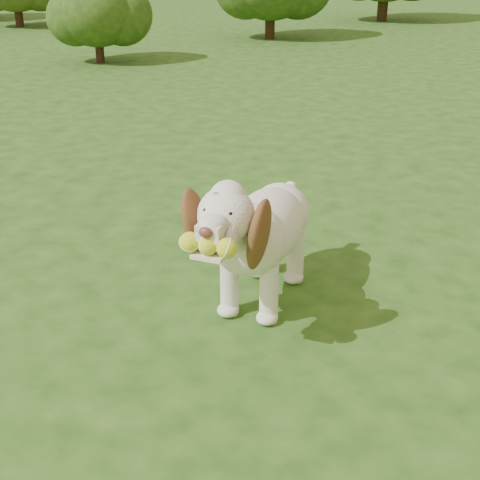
# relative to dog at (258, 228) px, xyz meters

# --- Properties ---
(ground) EXTENTS (80.00, 80.00, 0.00)m
(ground) POSITION_rel_dog_xyz_m (0.34, 0.08, -0.44)
(ground) COLOR #1C3F12
(ground) RESTS_ON ground
(dog) EXTENTS (0.55, 1.26, 0.82)m
(dog) POSITION_rel_dog_xyz_m (0.00, 0.00, 0.00)
(dog) COLOR silver
(dog) RESTS_ON ground
(shrub_a) EXTENTS (1.23, 1.23, 1.28)m
(shrub_a) POSITION_rel_dog_xyz_m (-3.59, 6.70, 0.31)
(shrub_a) COLOR #382314
(shrub_a) RESTS_ON ground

